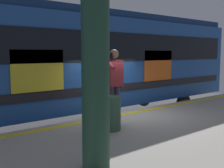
{
  "coord_description": "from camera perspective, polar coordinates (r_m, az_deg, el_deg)",
  "views": [
    {
      "loc": [
        5.11,
        6.01,
        2.7
      ],
      "look_at": [
        0.44,
        0.3,
        1.87
      ],
      "focal_mm": 44.38,
      "sensor_mm": 36.0,
      "label": 1
    }
  ],
  "objects": [
    {
      "name": "handbag",
      "position": [
        6.46,
        -1.16,
        -7.57
      ],
      "size": [
        0.35,
        0.32,
        0.37
      ],
      "color": "maroon",
      "rests_on": "platform"
    },
    {
      "name": "trash_bin",
      "position": [
        6.25,
        -0.38,
        -6.02
      ],
      "size": [
        0.48,
        0.48,
        0.77
      ],
      "primitive_type": "cylinder",
      "color": "#2D4C38",
      "rests_on": "platform"
    },
    {
      "name": "train_carriage",
      "position": [
        9.62,
        -6.04,
        5.12
      ],
      "size": [
        13.04,
        2.85,
        3.9
      ],
      "color": "#1E478C",
      "rests_on": "ground"
    },
    {
      "name": "track_rail_far",
      "position": [
        10.48,
        -8.79,
        -8.15
      ],
      "size": [
        18.48,
        0.08,
        0.16
      ],
      "primitive_type": "cube",
      "color": "slate",
      "rests_on": "ground"
    },
    {
      "name": "ground_plane",
      "position": [
        8.34,
        1.08,
        -12.47
      ],
      "size": [
        24.09,
        24.09,
        0.0
      ],
      "primitive_type": "plane",
      "color": "#3D3D3F"
    },
    {
      "name": "passenger",
      "position": [
        6.66,
        0.39,
        0.8
      ],
      "size": [
        0.57,
        0.55,
        1.81
      ],
      "color": "#383347",
      "rests_on": "platform"
    },
    {
      "name": "safety_line",
      "position": [
        7.86,
        2.52,
        -6.27
      ],
      "size": [
        13.93,
        0.16,
        0.01
      ],
      "primitive_type": "cube",
      "color": "yellow",
      "rests_on": "platform"
    },
    {
      "name": "platform",
      "position": [
        6.75,
        13.66,
        -12.94
      ],
      "size": [
        14.21,
        4.42,
        0.97
      ],
      "primitive_type": "cube",
      "color": "#9E998E",
      "rests_on": "ground"
    },
    {
      "name": "track_rail_near",
      "position": [
        9.31,
        -4.24,
        -9.95
      ],
      "size": [
        18.48,
        0.08,
        0.16
      ],
      "primitive_type": "cube",
      "color": "slate",
      "rests_on": "ground"
    },
    {
      "name": "station_column",
      "position": [
        4.06,
        -3.48,
        11.35
      ],
      "size": [
        0.41,
        0.41,
        4.16
      ],
      "primitive_type": "cylinder",
      "color": "#1E3F2D",
      "rests_on": "platform"
    }
  ]
}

